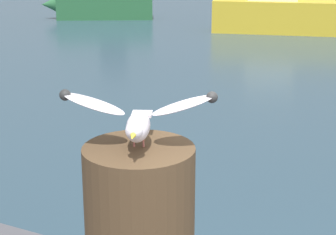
{
  "coord_description": "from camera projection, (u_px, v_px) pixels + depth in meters",
  "views": [
    {
      "loc": [
        -0.07,
        -2.3,
        2.74
      ],
      "look_at": [
        -1.13,
        -0.19,
        1.99
      ],
      "focal_mm": 63.8,
      "sensor_mm": 36.0,
      "label": 1
    }
  ],
  "objects": [
    {
      "name": "boat_yellow",
      "position": [
        293.0,
        13.0,
        16.21
      ],
      "size": [
        4.51,
        2.07,
        1.63
      ],
      "color": "yellow",
      "rests_on": "ground_plane"
    },
    {
      "name": "boat_green",
      "position": [
        101.0,
        1.0,
        18.73
      ],
      "size": [
        3.35,
        2.25,
        1.75
      ],
      "color": "#2D6B3D",
      "rests_on": "ground_plane"
    },
    {
      "name": "seagull",
      "position": [
        138.0,
        119.0,
        2.23
      ],
      "size": [
        0.57,
        0.38,
        0.22
      ],
      "color": "#C66A60",
      "rests_on": "mooring_post"
    }
  ]
}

